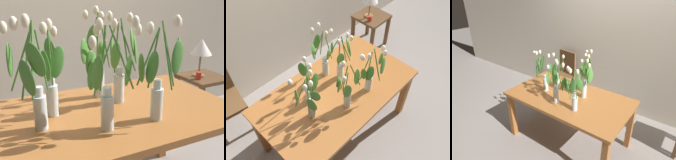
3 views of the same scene
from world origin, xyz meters
The scene contains 10 objects.
dining_table centered at (0.00, 0.00, 0.65)m, with size 1.60×0.90×0.74m.
tulip_vase_0 centered at (0.17, 0.10, 0.98)m, with size 0.25×0.24×0.56m.
tulip_vase_1 centered at (-0.38, -0.06, 0.98)m, with size 0.23×0.24×0.59m.
tulip_vase_2 centered at (-0.07, -0.19, 0.97)m, with size 0.26×0.22×0.57m.
tulip_vase_3 centered at (0.09, 0.26, 0.96)m, with size 0.23×0.19×0.59m.
tulip_vase_4 centered at (-0.26, 0.09, 0.93)m, with size 0.11×0.23×0.55m.
tulip_vase_5 centered at (0.22, -0.24, 0.98)m, with size 0.27×0.18×0.58m.
side_table centered at (1.51, 0.73, 0.43)m, with size 0.44×0.44×0.55m.
table_lamp centered at (1.46, 0.75, 0.86)m, with size 0.22×0.22×0.40m.
pillar_candle centered at (1.38, 0.67, 0.59)m, with size 0.06×0.06×0.07m, color #B72D23.
Camera 1 is at (-0.59, -1.33, 1.42)m, focal length 43.64 mm.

